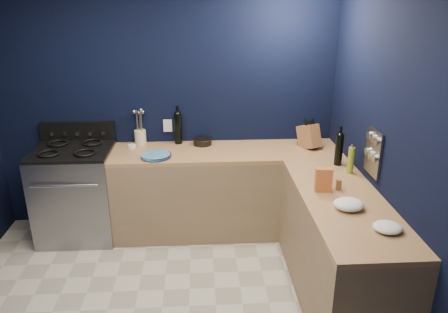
{
  "coord_description": "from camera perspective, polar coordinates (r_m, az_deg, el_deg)",
  "views": [
    {
      "loc": [
        0.33,
        -2.62,
        2.38
      ],
      "look_at": [
        0.55,
        1.0,
        1.0
      ],
      "focal_mm": 34.4,
      "sensor_mm": 36.0,
      "label": 1
    }
  ],
  "objects": [
    {
      "name": "wall_back",
      "position": [
        4.52,
        -7.6,
        6.84
      ],
      "size": [
        3.5,
        0.02,
        2.6
      ],
      "primitive_type": "cube",
      "color": "black",
      "rests_on": "ground"
    },
    {
      "name": "wall_right",
      "position": [
        3.17,
        23.54,
        -0.9
      ],
      "size": [
        0.02,
        3.5,
        2.6
      ],
      "primitive_type": "cube",
      "color": "black",
      "rests_on": "ground"
    },
    {
      "name": "cab_back",
      "position": [
        4.51,
        0.31,
        -4.79
      ],
      "size": [
        2.3,
        0.63,
        0.86
      ],
      "primitive_type": "cube",
      "color": "#876C4E",
      "rests_on": "floor"
    },
    {
      "name": "top_back",
      "position": [
        4.33,
        0.32,
        0.58
      ],
      "size": [
        2.3,
        0.63,
        0.04
      ],
      "primitive_type": "cube",
      "color": "brown",
      "rests_on": "cab_back"
    },
    {
      "name": "cab_right",
      "position": [
        3.67,
        14.95,
        -12.08
      ],
      "size": [
        0.63,
        1.67,
        0.86
      ],
      "primitive_type": "cube",
      "color": "#876C4E",
      "rests_on": "floor"
    },
    {
      "name": "top_right",
      "position": [
        3.45,
        15.64,
        -5.78
      ],
      "size": [
        0.63,
        1.67,
        0.04
      ],
      "primitive_type": "cube",
      "color": "brown",
      "rests_on": "cab_right"
    },
    {
      "name": "gas_range",
      "position": [
        4.65,
        -18.92,
        -4.77
      ],
      "size": [
        0.76,
        0.66,
        0.92
      ],
      "primitive_type": "cube",
      "color": "gray",
      "rests_on": "floor"
    },
    {
      "name": "oven_door",
      "position": [
        4.38,
        -19.92,
        -6.65
      ],
      "size": [
        0.59,
        0.02,
        0.42
      ],
      "primitive_type": "cube",
      "color": "black",
      "rests_on": "gas_range"
    },
    {
      "name": "cooktop",
      "position": [
        4.47,
        -19.62,
        0.73
      ],
      "size": [
        0.76,
        0.66,
        0.03
      ],
      "primitive_type": "cube",
      "color": "black",
      "rests_on": "gas_range"
    },
    {
      "name": "backguard",
      "position": [
        4.72,
        -18.84,
        3.19
      ],
      "size": [
        0.76,
        0.06,
        0.2
      ],
      "primitive_type": "cube",
      "color": "black",
      "rests_on": "gas_range"
    },
    {
      "name": "spice_panel",
      "position": [
        3.67,
        19.25,
        0.52
      ],
      "size": [
        0.02,
        0.28,
        0.38
      ],
      "primitive_type": "cube",
      "color": "gray",
      "rests_on": "wall_right"
    },
    {
      "name": "wall_outlet",
      "position": [
        4.56,
        -7.49,
        4.09
      ],
      "size": [
        0.09,
        0.02,
        0.13
      ],
      "primitive_type": "cube",
      "color": "white",
      "rests_on": "wall_back"
    },
    {
      "name": "plate_stack",
      "position": [
        4.18,
        -9.05,
        0.09
      ],
      "size": [
        0.29,
        0.29,
        0.04
      ],
      "primitive_type": "cylinder",
      "rotation": [
        0.0,
        0.0,
        -0.06
      ],
      "color": "#34639E",
      "rests_on": "top_back"
    },
    {
      "name": "ramekin",
      "position": [
        4.49,
        -12.12,
        1.34
      ],
      "size": [
        0.11,
        0.11,
        0.03
      ],
      "primitive_type": "cylinder",
      "rotation": [
        0.0,
        0.0,
        -0.34
      ],
      "color": "white",
      "rests_on": "top_back"
    },
    {
      "name": "utensil_crock",
      "position": [
        4.58,
        -11.04,
        2.55
      ],
      "size": [
        0.13,
        0.13,
        0.15
      ],
      "primitive_type": "cylinder",
      "rotation": [
        0.0,
        0.0,
        0.08
      ],
      "color": "beige",
      "rests_on": "top_back"
    },
    {
      "name": "wine_bottle_back",
      "position": [
        4.51,
        -6.12,
        3.71
      ],
      "size": [
        0.09,
        0.09,
        0.32
      ],
      "primitive_type": "cylinder",
      "rotation": [
        0.0,
        0.0,
        0.2
      ],
      "color": "black",
      "rests_on": "top_back"
    },
    {
      "name": "lemon_basket",
      "position": [
        4.49,
        -2.87,
        2.03
      ],
      "size": [
        0.2,
        0.2,
        0.07
      ],
      "primitive_type": "cylinder",
      "rotation": [
        0.0,
        0.0,
        0.06
      ],
      "color": "black",
      "rests_on": "top_back"
    },
    {
      "name": "knife_block",
      "position": [
        4.46,
        11.21,
        2.65
      ],
      "size": [
        0.24,
        0.3,
        0.29
      ],
      "primitive_type": "cube",
      "rotation": [
        -0.31,
        0.0,
        0.48
      ],
      "color": "brown",
      "rests_on": "top_back"
    },
    {
      "name": "wine_bottle_right",
      "position": [
        4.05,
        15.02,
        0.86
      ],
      "size": [
        0.09,
        0.09,
        0.29
      ],
      "primitive_type": "cylinder",
      "rotation": [
        0.0,
        0.0,
        0.42
      ],
      "color": "black",
      "rests_on": "top_right"
    },
    {
      "name": "oil_bottle",
      "position": [
        3.9,
        16.5,
        -0.49
      ],
      "size": [
        0.06,
        0.06,
        0.24
      ],
      "primitive_type": "cylinder",
      "rotation": [
        0.0,
        0.0,
        -0.11
      ],
      "color": "olive",
      "rests_on": "top_right"
    },
    {
      "name": "spice_jar_near",
      "position": [
        3.68,
        12.6,
        -2.52
      ],
      "size": [
        0.06,
        0.06,
        0.11
      ],
      "primitive_type": "cylinder",
      "rotation": [
        0.0,
        0.0,
        -0.28
      ],
      "color": "olive",
      "rests_on": "top_right"
    },
    {
      "name": "spice_jar_far",
      "position": [
        3.57,
        15.0,
        -3.63
      ],
      "size": [
        0.05,
        0.05,
        0.09
      ],
      "primitive_type": "cylinder",
      "rotation": [
        0.0,
        0.0,
        -0.14
      ],
      "color": "olive",
      "rests_on": "top_right"
    },
    {
      "name": "crouton_bag",
      "position": [
        3.5,
        13.06,
        -3.03
      ],
      "size": [
        0.14,
        0.07,
        0.2
      ],
      "primitive_type": "cube",
      "rotation": [
        0.0,
        0.0,
        -0.09
      ],
      "color": "#CB462C",
      "rests_on": "top_right"
    },
    {
      "name": "towel_front",
      "position": [
        3.28,
        16.23,
        -6.13
      ],
      "size": [
        0.26,
        0.24,
        0.08
      ],
      "primitive_type": "ellipsoid",
      "rotation": [
        0.0,
        0.0,
        0.23
      ],
      "color": "white",
      "rests_on": "top_right"
    },
    {
      "name": "towel_end",
      "position": [
        3.08,
        20.89,
        -8.78
      ],
      "size": [
        0.2,
        0.18,
        0.06
      ],
      "primitive_type": "ellipsoid",
      "rotation": [
        0.0,
        0.0,
        -0.01
      ],
      "color": "white",
      "rests_on": "top_right"
    }
  ]
}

